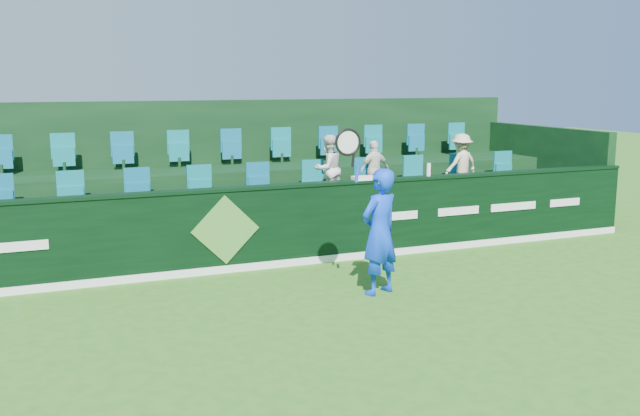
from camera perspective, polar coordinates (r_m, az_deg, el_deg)
name	(u,v)px	position (r m, az deg, el deg)	size (l,w,h in m)	color
ground	(320,361)	(7.93, -0.04, -12.14)	(60.00, 60.00, 0.00)	#2C6B19
sponsor_hoarding	(224,230)	(11.38, -7.71, -1.76)	(16.00, 0.25, 1.35)	black
stand_tier_front	(208,233)	(12.48, -8.98, -2.02)	(16.00, 2.00, 0.80)	black
stand_tier_back	(184,202)	(14.26, -10.80, 0.47)	(16.00, 1.80, 1.30)	black
stand_rear	(179,171)	(14.61, -11.23, 2.93)	(16.00, 4.10, 2.60)	black
seat_row_front	(201,190)	(12.74, -9.49, 1.41)	(13.50, 0.50, 0.60)	#0D7078
seat_row_back	(180,153)	(14.43, -11.17, 4.37)	(13.50, 0.50, 0.60)	#0D7078
tennis_player	(379,231)	(10.09, 4.75, -1.83)	(1.14, 0.64, 2.40)	blue
spectator_left	(328,169)	(13.03, 0.66, 3.16)	(0.60, 0.47, 1.24)	silver
spectator_middle	(374,170)	(13.44, 4.37, 3.06)	(0.65, 0.27, 1.11)	white
spectator_right	(461,163)	(14.39, 11.22, 3.51)	(0.76, 0.44, 1.18)	beige
towel	(364,178)	(12.11, 3.56, 2.41)	(0.39, 0.25, 0.06)	white
drinks_bottle	(429,170)	(12.69, 8.69, 3.06)	(0.07, 0.07, 0.23)	white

